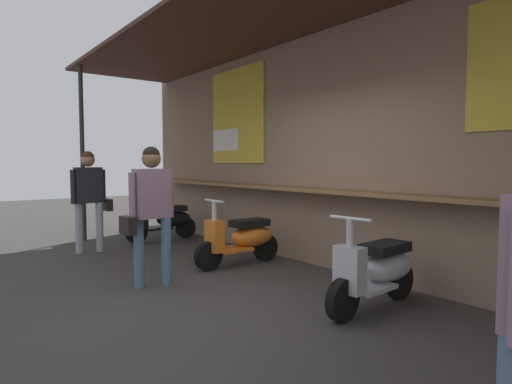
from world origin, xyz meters
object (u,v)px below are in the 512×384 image
(scooter_orange, at_px, (243,238))
(shopper_passing, at_px, (89,191))
(shopper_browsing, at_px, (151,202))
(scooter_silver, at_px, (378,270))
(scooter_black, at_px, (166,220))

(scooter_orange, xyz_separation_m, shopper_passing, (-2.25, -1.48, 0.62))
(scooter_orange, relative_size, shopper_browsing, 0.84)
(scooter_orange, height_order, shopper_passing, shopper_passing)
(scooter_silver, bearing_deg, scooter_orange, -94.16)
(scooter_orange, bearing_deg, shopper_passing, -56.78)
(scooter_black, xyz_separation_m, scooter_orange, (2.52, 0.00, 0.00))
(shopper_browsing, distance_m, shopper_passing, 2.49)
(scooter_orange, distance_m, shopper_passing, 2.77)
(scooter_black, relative_size, scooter_orange, 1.00)
(scooter_orange, bearing_deg, shopper_browsing, 8.91)
(scooter_orange, xyz_separation_m, scooter_silver, (2.34, -0.00, 0.00))
(scooter_silver, height_order, shopper_browsing, shopper_browsing)
(scooter_black, bearing_deg, scooter_orange, 91.00)
(shopper_browsing, xyz_separation_m, shopper_passing, (-2.49, 0.03, 0.00))
(scooter_black, relative_size, scooter_silver, 1.00)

